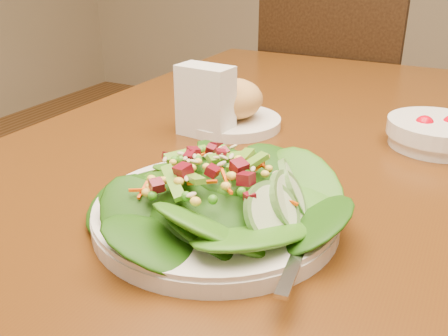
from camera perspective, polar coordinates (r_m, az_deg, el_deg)
The scene contains 6 objects.
dining_table at distance 0.81m, azimuth 7.60°, elevation -4.92°, with size 0.90×1.40×0.75m.
chair_far at distance 1.67m, azimuth 12.25°, elevation 4.73°, with size 0.45×0.45×0.94m.
salad_plate at distance 0.55m, azimuth -0.06°, elevation -3.76°, with size 0.28×0.28×0.08m.
bread_plate at distance 0.86m, azimuth 0.95°, elevation 6.91°, with size 0.17×0.17×0.08m.
tomato_bowl at distance 0.84m, azimuth 23.10°, elevation 3.70°, with size 0.15×0.15×0.05m.
napkin_holder at distance 0.81m, azimuth -2.12°, elevation 7.86°, with size 0.09×0.06×0.12m.
Camera 1 is at (0.22, -0.67, 1.04)m, focal length 40.00 mm.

